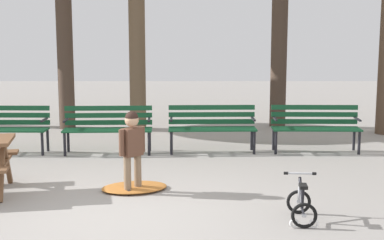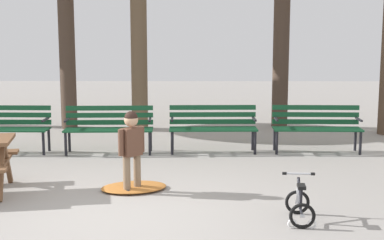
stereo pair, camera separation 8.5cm
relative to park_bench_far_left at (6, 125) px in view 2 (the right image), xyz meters
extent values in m
plane|color=gray|center=(2.48, -3.55, -0.51)|extent=(36.00, 36.00, 0.00)
cube|color=brown|center=(0.87, -2.83, -0.15)|extent=(0.16, 0.57, 0.76)
cube|color=brown|center=(0.79, -2.34, -0.15)|extent=(0.16, 0.57, 0.76)
cube|color=brown|center=(0.83, -2.59, -0.09)|extent=(0.27, 1.10, 0.04)
cube|color=#144728|center=(0.00, 0.09, -0.07)|extent=(1.60, 0.10, 0.03)
cube|color=#144728|center=(0.00, -0.03, -0.07)|extent=(1.60, 0.10, 0.03)
cube|color=#144728|center=(0.00, -0.15, -0.07)|extent=(1.60, 0.10, 0.03)
cube|color=#144728|center=(0.00, -0.27, -0.07)|extent=(1.60, 0.10, 0.03)
cube|color=#144728|center=(0.00, 0.13, 0.03)|extent=(1.60, 0.07, 0.09)
cube|color=#144728|center=(0.00, 0.13, 0.16)|extent=(1.60, 0.07, 0.09)
cube|color=#144728|center=(0.00, 0.13, 0.30)|extent=(1.60, 0.07, 0.09)
cylinder|color=black|center=(0.75, -0.27, -0.29)|extent=(0.05, 0.05, 0.44)
cylinder|color=black|center=(0.75, 0.09, -0.29)|extent=(0.05, 0.05, 0.44)
cube|color=black|center=(0.75, -0.09, 0.11)|extent=(0.05, 0.40, 0.03)
cube|color=#144728|center=(1.89, 0.06, -0.07)|extent=(1.60, 0.14, 0.03)
cube|color=#144728|center=(1.90, -0.06, -0.07)|extent=(1.60, 0.14, 0.03)
cube|color=#144728|center=(1.90, -0.18, -0.07)|extent=(1.60, 0.14, 0.03)
cube|color=#144728|center=(1.91, -0.30, -0.07)|extent=(1.60, 0.14, 0.03)
cube|color=#144728|center=(1.89, 0.10, 0.03)|extent=(1.60, 0.11, 0.09)
cube|color=#144728|center=(1.89, 0.10, 0.16)|extent=(1.60, 0.11, 0.09)
cube|color=#144728|center=(1.89, 0.10, 0.30)|extent=(1.60, 0.11, 0.09)
cylinder|color=black|center=(2.65, -0.24, -0.29)|extent=(0.05, 0.05, 0.44)
cylinder|color=black|center=(2.64, 0.12, -0.29)|extent=(0.05, 0.05, 0.44)
cube|color=black|center=(2.65, -0.06, 0.11)|extent=(0.06, 0.40, 0.03)
cylinder|color=black|center=(1.16, -0.31, -0.29)|extent=(0.05, 0.05, 0.44)
cylinder|color=black|center=(1.14, 0.05, -0.29)|extent=(0.05, 0.05, 0.44)
cube|color=black|center=(1.15, -0.13, 0.11)|extent=(0.06, 0.40, 0.03)
cube|color=#144728|center=(3.79, 0.16, -0.07)|extent=(1.60, 0.12, 0.03)
cube|color=#144728|center=(3.80, 0.04, -0.07)|extent=(1.60, 0.12, 0.03)
cube|color=#144728|center=(3.80, -0.08, -0.07)|extent=(1.60, 0.12, 0.03)
cube|color=#144728|center=(3.80, -0.20, -0.07)|extent=(1.60, 0.12, 0.03)
cube|color=#144728|center=(3.79, 0.20, 0.03)|extent=(1.60, 0.09, 0.09)
cube|color=#144728|center=(3.79, 0.20, 0.16)|extent=(1.60, 0.09, 0.09)
cube|color=#144728|center=(3.79, 0.20, 0.30)|extent=(1.60, 0.09, 0.09)
cylinder|color=black|center=(4.55, -0.16, -0.29)|extent=(0.05, 0.05, 0.44)
cylinder|color=black|center=(4.54, 0.20, -0.29)|extent=(0.05, 0.05, 0.44)
cube|color=black|center=(4.55, 0.02, 0.11)|extent=(0.05, 0.40, 0.03)
cylinder|color=black|center=(3.05, -0.20, -0.29)|extent=(0.05, 0.05, 0.44)
cylinder|color=black|center=(3.04, 0.16, -0.29)|extent=(0.05, 0.05, 0.44)
cube|color=black|center=(3.05, -0.02, 0.11)|extent=(0.05, 0.40, 0.03)
cube|color=#144728|center=(5.70, 0.18, -0.07)|extent=(1.60, 0.10, 0.03)
cube|color=#144728|center=(5.70, 0.06, -0.07)|extent=(1.60, 0.10, 0.03)
cube|color=#144728|center=(5.70, -0.06, -0.07)|extent=(1.60, 0.10, 0.03)
cube|color=#144728|center=(5.69, -0.18, -0.07)|extent=(1.60, 0.10, 0.03)
cube|color=#144728|center=(5.70, 0.22, 0.03)|extent=(1.60, 0.07, 0.09)
cube|color=#144728|center=(5.70, 0.22, 0.16)|extent=(1.60, 0.07, 0.09)
cube|color=#144728|center=(5.70, 0.22, 0.30)|extent=(1.60, 0.07, 0.09)
cylinder|color=black|center=(6.44, -0.18, -0.29)|extent=(0.05, 0.05, 0.44)
cylinder|color=black|center=(6.45, 0.18, -0.29)|extent=(0.05, 0.05, 0.44)
cube|color=black|center=(6.45, 0.00, 0.11)|extent=(0.05, 0.40, 0.03)
cylinder|color=black|center=(4.95, -0.15, -0.29)|extent=(0.05, 0.05, 0.44)
cylinder|color=black|center=(4.95, 0.21, -0.29)|extent=(0.05, 0.05, 0.44)
cube|color=black|center=(4.95, 0.03, 0.11)|extent=(0.05, 0.40, 0.03)
cylinder|color=#7F664C|center=(2.67, -2.52, -0.25)|extent=(0.10, 0.10, 0.52)
cube|color=black|center=(2.67, -2.52, -0.48)|extent=(0.18, 0.18, 0.06)
cylinder|color=#7F664C|center=(2.54, -2.65, -0.25)|extent=(0.10, 0.10, 0.52)
cube|color=black|center=(2.54, -2.65, -0.48)|extent=(0.18, 0.18, 0.06)
cube|color=brown|center=(2.60, -2.59, 0.20)|extent=(0.31, 0.30, 0.39)
sphere|color=tan|center=(2.60, -2.59, 0.51)|extent=(0.19, 0.19, 0.19)
sphere|color=black|center=(2.60, -2.59, 0.54)|extent=(0.18, 0.18, 0.18)
cylinder|color=brown|center=(2.73, -2.46, 0.22)|extent=(0.08, 0.08, 0.36)
cylinder|color=brown|center=(2.48, -2.71, 0.22)|extent=(0.08, 0.08, 0.36)
torus|color=black|center=(4.74, -3.52, -0.36)|extent=(0.30, 0.06, 0.30)
cylinder|color=silver|center=(4.74, -3.52, -0.36)|extent=(0.05, 0.04, 0.04)
torus|color=black|center=(4.70, -4.04, -0.36)|extent=(0.30, 0.06, 0.30)
cylinder|color=silver|center=(4.70, -4.04, -0.36)|extent=(0.05, 0.04, 0.04)
torus|color=white|center=(4.59, -4.03, -0.46)|extent=(0.11, 0.03, 0.11)
torus|color=white|center=(4.81, -4.05, -0.46)|extent=(0.11, 0.03, 0.11)
cylinder|color=black|center=(4.72, -3.70, -0.19)|extent=(0.06, 0.31, 0.32)
cylinder|color=black|center=(4.71, -3.86, -0.21)|extent=(0.04, 0.08, 0.27)
cylinder|color=black|center=(4.71, -3.94, -0.35)|extent=(0.04, 0.20, 0.05)
cylinder|color=silver|center=(4.73, -3.54, -0.20)|extent=(0.04, 0.07, 0.32)
cylinder|color=black|center=(4.72, -3.72, -0.09)|extent=(0.05, 0.32, 0.05)
cube|color=black|center=(4.71, -3.88, -0.06)|extent=(0.10, 0.18, 0.04)
cylinder|color=silver|center=(4.73, -3.56, 0.01)|extent=(0.34, 0.05, 0.02)
cylinder|color=black|center=(4.56, -3.55, 0.01)|extent=(0.05, 0.04, 0.04)
cylinder|color=black|center=(4.90, -3.57, 0.01)|extent=(0.05, 0.04, 0.04)
ellipsoid|color=#B26B2D|center=(2.61, -2.46, -0.48)|extent=(1.07, 0.88, 0.07)
cylinder|color=#423328|center=(0.58, 2.58, 1.45)|extent=(0.36, 0.36, 3.93)
cylinder|color=brown|center=(2.21, 2.48, 1.57)|extent=(0.36, 0.36, 4.17)
cylinder|color=#423328|center=(5.42, 2.86, 1.68)|extent=(0.37, 0.37, 4.38)
camera|label=1|loc=(3.43, -10.25, 1.74)|focal=53.30mm
camera|label=2|loc=(3.51, -10.25, 1.74)|focal=53.30mm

